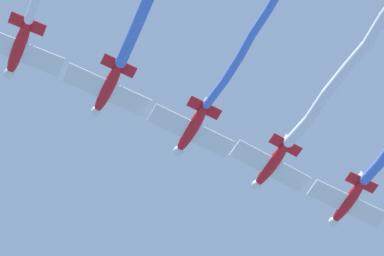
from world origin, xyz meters
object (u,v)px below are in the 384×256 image
(airplane_lead, at_px, (348,203))
(airplane_slot, at_px, (107,89))
(airplane_left_wing, at_px, (271,165))
(airplane_right_wing, at_px, (191,130))
(airplane_trail, at_px, (18,49))

(airplane_lead, relative_size, airplane_slot, 1.00)
(airplane_lead, distance_m, airplane_left_wing, 8.07)
(airplane_left_wing, relative_size, airplane_right_wing, 1.00)
(airplane_slot, bearing_deg, airplane_lead, -89.23)
(airplane_slot, bearing_deg, airplane_left_wing, -89.23)
(airplane_trail, bearing_deg, airplane_right_wing, -86.33)
(airplane_left_wing, xyz_separation_m, airplane_right_wing, (7.73, -2.26, -0.30))
(airplane_lead, xyz_separation_m, airplane_slot, (23.19, -6.79, 0.30))
(airplane_lead, distance_m, airplane_slot, 24.17)
(airplane_lead, bearing_deg, airplane_trail, 89.87)
(airplane_trail, bearing_deg, airplane_lead, -86.33)
(airplane_left_wing, height_order, airplane_slot, same)
(airplane_trail, bearing_deg, airplane_left_wing, -86.33)
(airplane_left_wing, xyz_separation_m, airplane_slot, (15.45, -4.53, 0.00))
(airplane_lead, height_order, airplane_left_wing, airplane_left_wing)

